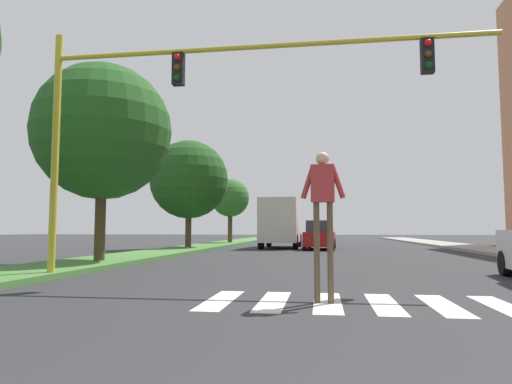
{
  "coord_description": "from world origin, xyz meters",
  "views": [
    {
      "loc": [
        -0.52,
        -1.05,
        1.2
      ],
      "look_at": [
        -2.98,
        15.72,
        2.6
      ],
      "focal_mm": 31.65,
      "sensor_mm": 36.0,
      "label": 1
    }
  ],
  "objects_px": {
    "tree_mid": "(103,132)",
    "tree_far": "(189,180)",
    "truck_box_delivery": "(281,223)",
    "tree_distant": "(230,198)",
    "traffic_light_gantry": "(181,96)",
    "pedestrian_performer": "(323,201)",
    "sedan_midblock": "(320,236)"
  },
  "relations": [
    {
      "from": "truck_box_delivery",
      "to": "tree_distant",
      "type": "bearing_deg",
      "value": 125.99
    },
    {
      "from": "traffic_light_gantry",
      "to": "pedestrian_performer",
      "type": "relative_size",
      "value": 4.29
    },
    {
      "from": "tree_mid",
      "to": "tree_far",
      "type": "xyz_separation_m",
      "value": [
        -0.46,
        11.78,
        -0.37
      ]
    },
    {
      "from": "tree_distant",
      "to": "truck_box_delivery",
      "type": "bearing_deg",
      "value": -54.01
    },
    {
      "from": "traffic_light_gantry",
      "to": "truck_box_delivery",
      "type": "relative_size",
      "value": 1.72
    },
    {
      "from": "sedan_midblock",
      "to": "traffic_light_gantry",
      "type": "bearing_deg",
      "value": -100.67
    },
    {
      "from": "traffic_light_gantry",
      "to": "sedan_midblock",
      "type": "bearing_deg",
      "value": 79.33
    },
    {
      "from": "tree_mid",
      "to": "tree_distant",
      "type": "relative_size",
      "value": 1.32
    },
    {
      "from": "traffic_light_gantry",
      "to": "pedestrian_performer",
      "type": "bearing_deg",
      "value": -39.68
    },
    {
      "from": "tree_distant",
      "to": "tree_far",
      "type": "bearing_deg",
      "value": -93.62
    },
    {
      "from": "tree_mid",
      "to": "pedestrian_performer",
      "type": "bearing_deg",
      "value": -42.68
    },
    {
      "from": "tree_mid",
      "to": "tree_far",
      "type": "height_order",
      "value": "tree_mid"
    },
    {
      "from": "tree_far",
      "to": "truck_box_delivery",
      "type": "distance_m",
      "value": 6.62
    },
    {
      "from": "tree_mid",
      "to": "truck_box_delivery",
      "type": "relative_size",
      "value": 1.1
    },
    {
      "from": "tree_far",
      "to": "traffic_light_gantry",
      "type": "bearing_deg",
      "value": -73.86
    },
    {
      "from": "pedestrian_performer",
      "to": "sedan_midblock",
      "type": "height_order",
      "value": "pedestrian_performer"
    },
    {
      "from": "tree_mid",
      "to": "traffic_light_gantry",
      "type": "bearing_deg",
      "value": -44.93
    },
    {
      "from": "sedan_midblock",
      "to": "truck_box_delivery",
      "type": "distance_m",
      "value": 3.23
    },
    {
      "from": "tree_mid",
      "to": "sedan_midblock",
      "type": "height_order",
      "value": "tree_mid"
    },
    {
      "from": "traffic_light_gantry",
      "to": "pedestrian_performer",
      "type": "height_order",
      "value": "traffic_light_gantry"
    },
    {
      "from": "tree_distant",
      "to": "pedestrian_performer",
      "type": "height_order",
      "value": "tree_distant"
    },
    {
      "from": "traffic_light_gantry",
      "to": "tree_distant",
      "type": "bearing_deg",
      "value": 98.95
    },
    {
      "from": "tree_far",
      "to": "tree_mid",
      "type": "bearing_deg",
      "value": -87.79
    },
    {
      "from": "pedestrian_performer",
      "to": "tree_far",
      "type": "bearing_deg",
      "value": 113.08
    },
    {
      "from": "tree_mid",
      "to": "truck_box_delivery",
      "type": "xyz_separation_m",
      "value": [
        4.86,
        14.79,
        -2.94
      ]
    },
    {
      "from": "tree_distant",
      "to": "traffic_light_gantry",
      "type": "height_order",
      "value": "traffic_light_gantry"
    },
    {
      "from": "traffic_light_gantry",
      "to": "truck_box_delivery",
      "type": "height_order",
      "value": "traffic_light_gantry"
    },
    {
      "from": "tree_far",
      "to": "truck_box_delivery",
      "type": "height_order",
      "value": "tree_far"
    },
    {
      "from": "tree_mid",
      "to": "tree_distant",
      "type": "distance_m",
      "value": 21.29
    },
    {
      "from": "tree_mid",
      "to": "tree_far",
      "type": "bearing_deg",
      "value": 92.21
    },
    {
      "from": "pedestrian_performer",
      "to": "tree_distant",
      "type": "bearing_deg",
      "value": 104.65
    },
    {
      "from": "tree_distant",
      "to": "pedestrian_performer",
      "type": "relative_size",
      "value": 2.06
    }
  ]
}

